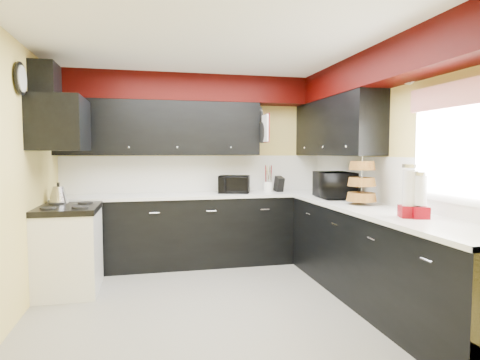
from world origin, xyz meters
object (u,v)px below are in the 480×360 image
Objects in this scene: utensil_crock at (268,187)px; knife_block at (279,184)px; toaster_oven at (234,184)px; microwave at (335,185)px; kettle at (59,195)px.

knife_block is (0.15, -0.02, 0.03)m from utensil_crock.
microwave is (1.06, -0.84, 0.04)m from toaster_oven.
microwave reaches higher than toaster_oven.
toaster_oven reaches higher than knife_block.
toaster_oven is 0.50m from utensil_crock.
microwave reaches higher than utensil_crock.
kettle is (-2.75, -0.48, -0.03)m from knife_block.
knife_block reaches higher than utensil_crock.
knife_block is at bearing 31.33° from microwave.
utensil_crock is (0.50, 0.05, -0.05)m from toaster_oven.
kettle is (-2.11, -0.45, -0.04)m from toaster_oven.
knife_block is 2.79m from kettle.
microwave reaches higher than kettle.
toaster_oven is 1.93× the size of knife_block.
microwave is at bearing -73.01° from knife_block.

